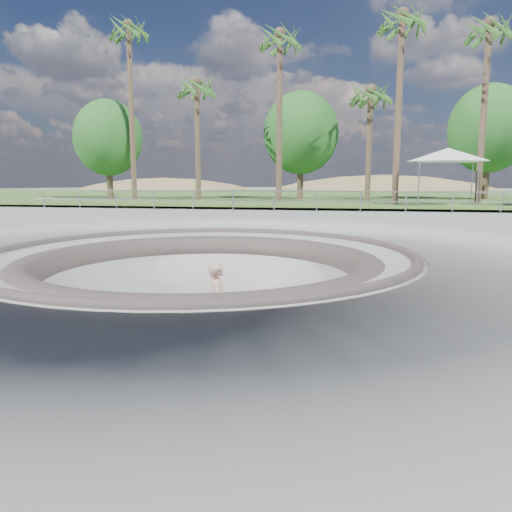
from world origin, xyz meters
name	(u,v)px	position (x,y,z in m)	size (l,w,h in m)	color
ground	(200,253)	(0.00, 0.00, 0.00)	(180.00, 180.00, 0.00)	#999894
skate_bowl	(202,327)	(0.00, 0.00, -1.83)	(14.00, 14.00, 4.10)	#999894
grass_strip	(310,195)	(0.00, 34.00, 0.22)	(180.00, 36.00, 0.12)	#415C24
distant_hills	(350,243)	(3.78, 57.17, -7.02)	(103.20, 45.00, 28.60)	olive
safety_railing	(274,201)	(0.00, 12.00, 0.69)	(25.00, 0.06, 1.03)	gray
skateboard	(219,345)	(0.77, -1.24, -1.83)	(0.92, 0.56, 0.09)	brown
skater	(218,304)	(0.77, -1.24, -0.89)	(0.67, 0.44, 1.83)	tan
canopy_white	(448,155)	(8.79, 18.19, 3.04)	(6.18, 6.18, 3.14)	gray
palm_a	(129,37)	(-11.30, 21.55, 11.09)	(2.60, 2.60, 12.49)	brown
palm_b	(197,89)	(-6.61, 21.45, 7.57)	(2.60, 2.60, 8.67)	brown
palm_c	(280,44)	(-0.95, 20.32, 9.83)	(2.60, 2.60, 11.10)	brown
palm_d	(371,96)	(4.65, 22.58, 6.97)	(2.60, 2.60, 8.02)	brown
palm_e	(402,27)	(6.05, 18.37, 9.94)	(2.60, 2.60, 11.22)	brown
palm_f	(489,35)	(11.01, 20.37, 9.80)	(2.60, 2.60, 11.07)	brown
bushy_tree_left	(108,138)	(-13.81, 22.95, 4.64)	(5.00, 4.55, 7.21)	brown
bushy_tree_mid	(301,133)	(0.01, 24.48, 4.89)	(5.28, 4.80, 7.61)	brown
bushy_tree_right	(489,129)	(12.85, 26.26, 5.13)	(5.55, 5.04, 8.00)	brown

